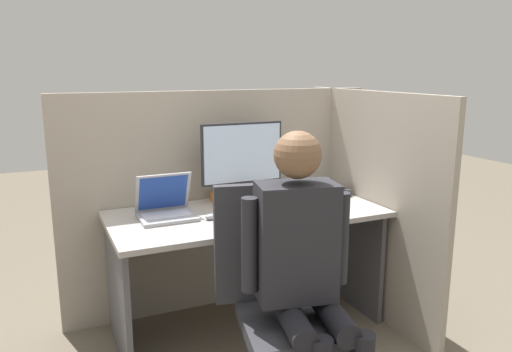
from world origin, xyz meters
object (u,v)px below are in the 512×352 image
(monitor, at_px, (242,158))
(carrot_toy, at_px, (290,213))
(person, at_px, (304,260))
(paper_box, at_px, (243,199))
(laptop, at_px, (166,209))
(office_chair, at_px, (280,298))
(stapler, at_px, (343,191))
(coffee_mug, at_px, (293,191))

(monitor, height_order, carrot_toy, monitor)
(carrot_toy, height_order, person, person)
(paper_box, distance_m, laptop, 0.52)
(laptop, relative_size, office_chair, 0.30)
(laptop, bearing_deg, stapler, 1.20)
(monitor, relative_size, carrot_toy, 3.66)
(person, distance_m, coffee_mug, 1.10)
(carrot_toy, bearing_deg, coffee_mug, 59.15)
(laptop, height_order, office_chair, office_chair)
(monitor, height_order, office_chair, monitor)
(carrot_toy, relative_size, person, 0.11)
(paper_box, xyz_separation_m, monitor, (-0.00, 0.00, 0.25))
(stapler, height_order, coffee_mug, coffee_mug)
(paper_box, xyz_separation_m, coffee_mug, (0.34, -0.02, 0.02))
(monitor, xyz_separation_m, person, (-0.14, -1.01, -0.26))
(paper_box, xyz_separation_m, person, (-0.14, -1.01, -0.01))
(paper_box, distance_m, carrot_toy, 0.40)
(paper_box, xyz_separation_m, laptop, (-0.51, -0.11, 0.02))
(monitor, bearing_deg, laptop, -167.23)
(laptop, height_order, person, person)
(laptop, xyz_separation_m, office_chair, (0.34, -0.74, -0.27))
(carrot_toy, distance_m, person, 0.69)
(person, bearing_deg, coffee_mug, 64.23)
(monitor, height_order, stapler, monitor)
(person, bearing_deg, office_chair, 102.19)
(stapler, bearing_deg, paper_box, 172.63)
(monitor, bearing_deg, paper_box, -90.00)
(paper_box, relative_size, office_chair, 0.32)
(paper_box, distance_m, office_chair, 0.90)
(stapler, relative_size, office_chair, 0.13)
(paper_box, height_order, carrot_toy, paper_box)
(carrot_toy, bearing_deg, laptop, 157.28)
(stapler, height_order, carrot_toy, stapler)
(stapler, bearing_deg, laptop, -178.80)
(laptop, distance_m, coffee_mug, 0.85)
(paper_box, distance_m, coffee_mug, 0.34)
(monitor, distance_m, stapler, 0.73)
(paper_box, relative_size, stapler, 2.58)
(office_chair, bearing_deg, paper_box, 78.55)
(stapler, relative_size, coffee_mug, 1.42)
(paper_box, relative_size, monitor, 0.64)
(laptop, distance_m, stapler, 1.19)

